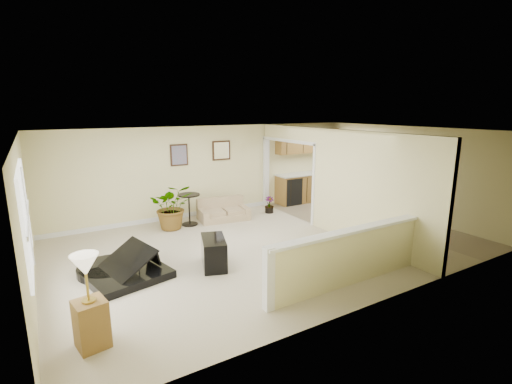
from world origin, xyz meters
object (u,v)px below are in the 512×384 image
small_plant (269,206)px  piano_bench (214,252)px  accent_table (189,205)px  loveseat (223,209)px  lamp_stand (90,309)px  palm_plant (172,207)px  piano (122,249)px

small_plant → piano_bench: bearing=-138.7°
piano_bench → small_plant: size_ratio=1.76×
piano_bench → accent_table: bearing=78.5°
loveseat → lamp_stand: size_ratio=1.14×
palm_plant → loveseat: bearing=3.4°
piano → piano_bench: bearing=-27.8°
piano → small_plant: piano is taller
piano → lamp_stand: lamp_stand is taller
piano_bench → accent_table: 2.76m
small_plant → lamp_stand: lamp_stand is taller
lamp_stand → piano: bearing=67.5°
piano → loveseat: bearing=23.8°
piano → palm_plant: (1.65, 2.19, 0.05)m
loveseat → accent_table: bearing=-171.5°
accent_table → palm_plant: palm_plant is taller
accent_table → palm_plant: bearing=-171.4°
accent_table → small_plant: (2.40, -0.10, -0.32)m
piano → loveseat: piano is taller
piano_bench → small_plant: piano_bench is taller
piano → lamp_stand: 2.04m
loveseat → palm_plant: 1.47m
small_plant → accent_table: bearing=177.6°
piano → piano_bench: 1.65m
piano → palm_plant: 2.74m
piano_bench → palm_plant: palm_plant is taller
piano_bench → loveseat: (1.51, 2.71, 0.01)m
accent_table → lamp_stand: (-2.90, -4.15, 0.00)m
loveseat → palm_plant: bearing=-169.0°
accent_table → small_plant: size_ratio=1.72×
palm_plant → small_plant: (2.87, -0.03, -0.37)m
lamp_stand → piano_bench: bearing=31.7°
accent_table → piano_bench: bearing=-101.5°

